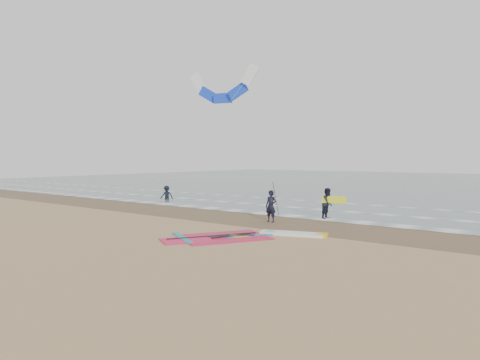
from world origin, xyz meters
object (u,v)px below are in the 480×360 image
Objects in this scene: windsurf_rig at (243,236)px; person_standing at (271,206)px; surf_kite at (223,89)px; person_wading at (167,191)px; person_walking at (328,203)px.

windsurf_rig is 3.57× the size of person_standing.
person_standing is (-1.39, 4.31, 0.81)m from windsurf_rig.
person_wading is at bearing -148.62° from surf_kite.
windsurf_rig is at bearing -73.62° from person_standing.
person_standing is 0.98× the size of person_walking.
person_walking is at bearing 86.42° from windsurf_rig.
surf_kite reaches higher than windsurf_rig.
person_wading is at bearing 87.99° from person_walking.
person_standing is 3.49m from person_walking.
surf_kite is at bearing 0.80° from person_wading.
person_walking is at bearing -36.28° from person_wading.
person_standing reaches higher than person_wading.
person_wading is (-13.99, 8.71, 0.74)m from windsurf_rig.
surf_kite reaches higher than person_standing.
surf_kite is at bearing 74.25° from person_walking.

